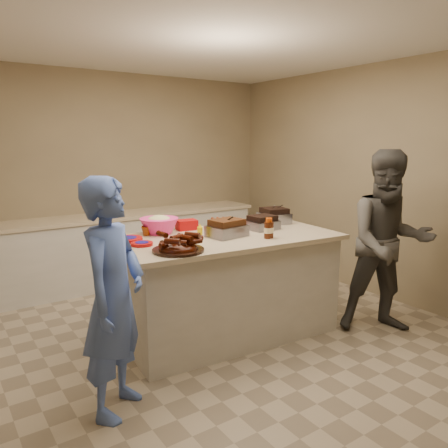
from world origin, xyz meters
TOP-DOWN VIEW (x-y plane):
  - room at (0.00, 0.00)m, footprint 4.50×5.00m
  - back_counter at (0.00, 2.20)m, footprint 3.60×0.64m
  - island at (0.14, 0.12)m, footprint 2.12×1.24m
  - rib_platter at (-0.52, -0.15)m, footprint 0.42×0.42m
  - pulled_pork_tray at (0.12, 0.09)m, footprint 0.37×0.30m
  - brisket_tray at (0.60, 0.16)m, footprint 0.30×0.25m
  - roasting_pan at (0.91, 0.34)m, footprint 0.32×0.32m
  - coleslaw_bowl at (-0.33, 0.56)m, footprint 0.40×0.40m
  - sausage_plate at (0.37, 0.47)m, footprint 0.42×0.42m
  - mac_cheese_dish at (0.85, 0.46)m, footprint 0.33×0.28m
  - bbq_bottle_a at (0.37, -0.19)m, footprint 0.07×0.07m
  - bbq_bottle_b at (0.40, -0.18)m, footprint 0.07×0.07m
  - mustard_bottle at (-0.12, 0.18)m, footprint 0.05×0.05m
  - sauce_bowl at (0.18, 0.24)m, footprint 0.14×0.05m
  - plate_stack_large at (-0.71, 0.42)m, footprint 0.28×0.28m
  - plate_stack_small at (-0.67, 0.20)m, footprint 0.20×0.20m
  - plastic_cup at (-0.47, 0.54)m, footprint 0.10×0.10m
  - basket_stack at (-0.03, 0.57)m, footprint 0.21×0.18m
  - guest_blue at (-1.17, -0.46)m, footprint 1.53×1.58m
  - guest_gray at (1.45, -0.68)m, footprint 1.69×1.92m

SIDE VIEW (x-z plane):
  - room at x=0.00m, z-range -1.35..1.35m
  - island at x=0.14m, z-range -0.48..0.48m
  - guest_blue at x=-1.17m, z-range -0.19..0.19m
  - guest_gray at x=1.45m, z-range -0.33..0.33m
  - back_counter at x=0.00m, z-range 0.00..0.90m
  - rib_platter at x=-0.52m, z-range 0.88..1.05m
  - coleslaw_bowl at x=-0.33m, z-range 0.84..1.09m
  - sausage_plate at x=0.37m, z-range 0.94..0.99m
  - mac_cheese_dish at x=0.85m, z-range 0.92..1.00m
  - bbq_bottle_a at x=0.37m, z-range 0.87..1.06m
  - mustard_bottle at x=-0.12m, z-range 0.90..1.03m
  - sauce_bowl at x=0.18m, z-range 0.90..1.03m
  - plate_stack_large at x=-0.71m, z-range 0.95..0.98m
  - plate_stack_small at x=-0.67m, z-range 0.95..0.97m
  - plastic_cup at x=-0.47m, z-range 0.92..1.01m
  - basket_stack at x=-0.03m, z-range 0.91..1.01m
  - pulled_pork_tray at x=0.12m, z-range 0.91..1.01m
  - brisket_tray at x=0.60m, z-range 0.92..1.01m
  - roasting_pan at x=0.91m, z-range 0.91..1.02m
  - bbq_bottle_b at x=0.40m, z-range 0.87..1.05m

